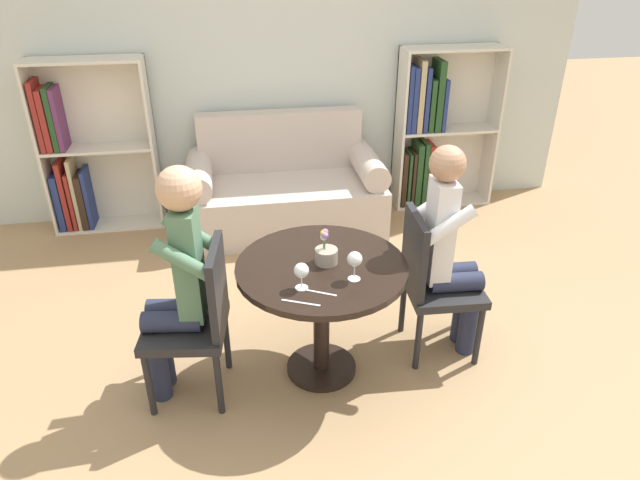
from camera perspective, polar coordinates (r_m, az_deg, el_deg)
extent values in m
plane|color=tan|center=(3.41, 0.14, -12.76)|extent=(16.00, 16.00, 0.00)
cube|color=silver|center=(4.91, -4.50, 18.02)|extent=(5.20, 0.05, 2.70)
cylinder|color=black|center=(2.99, 0.16, -2.76)|extent=(0.91, 0.91, 0.03)
cylinder|color=black|center=(3.18, 0.15, -7.99)|extent=(0.09, 0.09, 0.65)
cylinder|color=black|center=(3.40, 0.14, -12.57)|extent=(0.40, 0.40, 0.03)
cube|color=beige|center=(4.81, -3.44, 3.51)|extent=(1.60, 0.80, 0.42)
cube|color=beige|center=(4.93, -4.02, 9.92)|extent=(1.38, 0.16, 0.50)
cylinder|color=beige|center=(4.67, -12.06, 6.40)|extent=(0.22, 0.72, 0.22)
cylinder|color=beige|center=(4.80, 4.74, 7.54)|extent=(0.22, 0.72, 0.22)
cube|color=silver|center=(5.11, -21.03, 9.09)|extent=(0.88, 0.02, 1.40)
cube|color=silver|center=(5.10, -26.02, 8.03)|extent=(0.02, 0.28, 1.40)
cube|color=silver|center=(4.92, -16.31, 9.13)|extent=(0.02, 0.28, 1.40)
cube|color=silver|center=(5.25, -19.95, 1.55)|extent=(0.84, 0.28, 0.02)
cube|color=silver|center=(4.99, -21.26, 8.60)|extent=(0.84, 0.28, 0.02)
cube|color=silver|center=(4.82, -22.75, 16.27)|extent=(0.84, 0.28, 0.02)
cube|color=navy|center=(5.23, -24.50, 3.61)|extent=(0.05, 0.23, 0.48)
cube|color=maroon|center=(5.19, -24.05, 4.21)|extent=(0.04, 0.23, 0.59)
cube|color=maroon|center=(5.20, -23.45, 3.78)|extent=(0.03, 0.23, 0.49)
cube|color=tan|center=(5.17, -23.17, 4.40)|extent=(0.03, 0.23, 0.61)
cube|color=#332319|center=(5.18, -22.55, 3.75)|extent=(0.05, 0.23, 0.47)
cube|color=navy|center=(5.16, -22.09, 3.99)|extent=(0.03, 0.23, 0.51)
cube|color=maroon|center=(5.00, -26.25, 11.10)|extent=(0.04, 0.23, 0.55)
cube|color=maroon|center=(4.99, -25.64, 10.83)|extent=(0.04, 0.23, 0.48)
cube|color=#234723|center=(4.98, -25.08, 11.00)|extent=(0.04, 0.23, 0.50)
cube|color=#602D5B|center=(4.97, -24.60, 11.00)|extent=(0.04, 0.23, 0.49)
cube|color=silver|center=(5.35, 12.06, 11.20)|extent=(0.88, 0.02, 1.40)
cube|color=silver|center=(5.09, 7.94, 10.68)|extent=(0.02, 0.28, 1.40)
cube|color=silver|center=(5.41, 16.89, 10.79)|extent=(0.02, 0.28, 1.40)
cube|color=silver|center=(5.48, 11.79, 3.91)|extent=(0.84, 0.28, 0.02)
cube|color=silver|center=(5.23, 12.55, 10.77)|extent=(0.84, 0.28, 0.02)
cube|color=silver|center=(5.07, 13.41, 18.17)|extent=(0.84, 0.28, 0.02)
cube|color=#332319|center=(5.25, 8.14, 6.23)|extent=(0.04, 0.23, 0.50)
cube|color=#234723|center=(5.26, 8.64, 6.23)|extent=(0.03, 0.23, 0.50)
cube|color=#332319|center=(5.27, 9.05, 6.26)|extent=(0.03, 0.23, 0.50)
cube|color=#234723|center=(5.27, 9.57, 6.66)|extent=(0.05, 0.23, 0.57)
cube|color=#234723|center=(5.29, 10.17, 6.74)|extent=(0.04, 0.23, 0.58)
cube|color=maroon|center=(5.31, 10.68, 6.65)|extent=(0.05, 0.23, 0.56)
cube|color=#602D5B|center=(5.35, 11.28, 6.19)|extent=(0.05, 0.23, 0.46)
cube|color=navy|center=(5.02, 8.69, 13.84)|extent=(0.04, 0.23, 0.56)
cube|color=navy|center=(5.03, 9.17, 13.77)|extent=(0.04, 0.23, 0.55)
cube|color=tan|center=(5.04, 9.78, 14.06)|extent=(0.05, 0.23, 0.60)
cube|color=navy|center=(5.07, 10.34, 13.74)|extent=(0.04, 0.23, 0.54)
cube|color=#234723|center=(5.10, 10.85, 13.21)|extent=(0.04, 0.23, 0.45)
cube|color=#234723|center=(5.10, 11.59, 14.01)|extent=(0.05, 0.23, 0.59)
cube|color=navy|center=(5.14, 12.06, 13.19)|extent=(0.03, 0.23, 0.44)
cylinder|color=#232326|center=(3.40, -15.38, -9.67)|extent=(0.04, 0.04, 0.40)
cylinder|color=#232326|center=(3.14, -16.73, -13.69)|extent=(0.04, 0.04, 0.40)
cylinder|color=#232326|center=(3.34, -9.33, -9.77)|extent=(0.04, 0.04, 0.40)
cylinder|color=#232326|center=(3.07, -10.08, -13.91)|extent=(0.04, 0.04, 0.40)
cube|color=#232326|center=(3.09, -13.34, -8.51)|extent=(0.47, 0.47, 0.05)
cube|color=#232326|center=(2.92, -10.22, -4.63)|extent=(0.09, 0.38, 0.45)
cylinder|color=#232326|center=(3.44, 15.58, -9.23)|extent=(0.04, 0.04, 0.40)
cylinder|color=#232326|center=(3.71, 13.67, -5.91)|extent=(0.04, 0.04, 0.40)
cylinder|color=#232326|center=(3.33, 9.78, -9.88)|extent=(0.04, 0.04, 0.40)
cylinder|color=#232326|center=(3.61, 8.29, -6.39)|extent=(0.04, 0.04, 0.40)
cube|color=#232326|center=(3.39, 12.21, -4.73)|extent=(0.44, 0.44, 0.05)
cube|color=#232326|center=(3.21, 9.44, -1.26)|extent=(0.06, 0.38, 0.45)
cylinder|color=#282D47|center=(3.30, -15.54, -10.57)|extent=(0.11, 0.11, 0.45)
cylinder|color=#282D47|center=(3.22, -15.94, -11.81)|extent=(0.11, 0.11, 0.45)
cylinder|color=#282D47|center=(3.11, -14.21, -6.70)|extent=(0.31, 0.15, 0.11)
cylinder|color=#282D47|center=(3.02, -14.60, -7.90)|extent=(0.31, 0.15, 0.11)
cube|color=#517A5B|center=(2.88, -12.99, -2.40)|extent=(0.15, 0.21, 0.60)
cylinder|color=#517A5B|center=(2.94, -12.78, 0.70)|extent=(0.29, 0.11, 0.23)
cylinder|color=#517A5B|center=(2.71, -13.70, -1.98)|extent=(0.29, 0.11, 0.23)
sphere|color=tan|center=(2.70, -13.93, 5.03)|extent=(0.21, 0.21, 0.21)
cylinder|color=#282D47|center=(3.51, 14.66, -7.76)|extent=(0.11, 0.11, 0.45)
cylinder|color=#282D47|center=(3.59, 14.08, -6.73)|extent=(0.11, 0.11, 0.45)
cylinder|color=#282D47|center=(3.32, 13.46, -4.13)|extent=(0.31, 0.12, 0.11)
cylinder|color=#282D47|center=(3.41, 12.88, -3.14)|extent=(0.31, 0.12, 0.11)
cube|color=white|center=(3.18, 11.89, 0.85)|extent=(0.13, 0.21, 0.60)
cylinder|color=white|center=(3.02, 12.84, 1.40)|extent=(0.29, 0.08, 0.23)
cylinder|color=white|center=(3.25, 11.38, 3.58)|extent=(0.29, 0.08, 0.23)
sphere|color=tan|center=(3.02, 12.64, 7.47)|extent=(0.19, 0.19, 0.19)
cylinder|color=white|center=(2.80, -1.84, -4.79)|extent=(0.06, 0.06, 0.00)
cylinder|color=white|center=(2.78, -1.86, -4.17)|extent=(0.01, 0.01, 0.07)
sphere|color=white|center=(2.74, -1.88, -3.06)|extent=(0.07, 0.07, 0.07)
sphere|color=maroon|center=(2.75, -1.87, -3.22)|extent=(0.05, 0.05, 0.05)
cylinder|color=white|center=(2.87, 3.43, -3.90)|extent=(0.06, 0.06, 0.00)
cylinder|color=white|center=(2.84, 3.45, -3.16)|extent=(0.01, 0.01, 0.08)
sphere|color=white|center=(2.81, 3.50, -1.91)|extent=(0.08, 0.08, 0.08)
sphere|color=maroon|center=(2.81, 3.49, -2.07)|extent=(0.05, 0.05, 0.05)
cylinder|color=#9E9384|center=(2.98, 0.63, -1.62)|extent=(0.12, 0.12, 0.08)
cylinder|color=#4C7A42|center=(2.95, 0.35, -0.07)|extent=(0.01, 0.01, 0.09)
sphere|color=#EACC4C|center=(2.93, 0.36, 0.67)|extent=(0.04, 0.04, 0.04)
cylinder|color=#4C7A42|center=(2.95, 0.50, 0.01)|extent=(0.00, 0.01, 0.09)
sphere|color=#D16684|center=(2.93, 0.50, 0.80)|extent=(0.04, 0.04, 0.04)
cylinder|color=#4C7A42|center=(2.94, 0.50, -0.26)|extent=(0.00, 0.00, 0.08)
sphere|color=#9E70B2|center=(2.92, 0.50, 0.44)|extent=(0.04, 0.04, 0.04)
cylinder|color=#4C7A42|center=(2.95, 0.36, -0.30)|extent=(0.00, 0.00, 0.07)
sphere|color=silver|center=(2.93, 0.36, 0.29)|extent=(0.04, 0.04, 0.04)
cylinder|color=#4C7A42|center=(2.95, 0.42, -0.02)|extent=(0.00, 0.01, 0.09)
sphere|color=#E07F4C|center=(2.93, 0.43, 0.74)|extent=(0.04, 0.04, 0.04)
cube|color=silver|center=(2.69, -1.93, -6.28)|extent=(0.18, 0.09, 0.00)
cube|color=silver|center=(2.77, -0.22, -5.23)|extent=(0.17, 0.10, 0.00)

